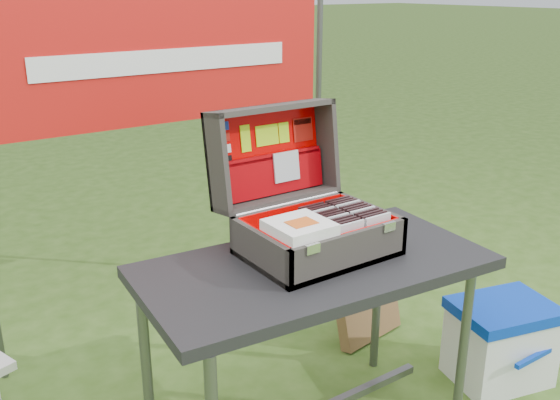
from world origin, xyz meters
TOP-DOWN VIEW (x-y plane):
  - table at (0.00, 0.02)m, footprint 1.22×0.69m
  - table_top at (0.00, 0.02)m, footprint 1.22×0.69m
  - table_leg_fr at (0.53, -0.21)m, footprint 0.04×0.04m
  - table_leg_bl at (-0.52, 0.26)m, footprint 0.04×0.04m
  - table_leg_br at (0.53, 0.26)m, footprint 0.04×0.04m
  - suitcase at (0.05, 0.13)m, footprint 0.49×0.51m
  - suitcase_base_bottom at (0.05, 0.07)m, footprint 0.49×0.35m
  - suitcase_base_wall_front at (0.05, -0.10)m, footprint 0.49×0.02m
  - suitcase_base_wall_back at (0.05, 0.23)m, footprint 0.49×0.02m
  - suitcase_base_wall_left at (-0.19, 0.07)m, footprint 0.02×0.35m
  - suitcase_base_wall_right at (0.29, 0.07)m, footprint 0.02×0.35m
  - suitcase_liner_floor at (0.05, 0.07)m, footprint 0.45×0.31m
  - suitcase_latch_left at (-0.11, -0.11)m, footprint 0.05×0.01m
  - suitcase_latch_right at (0.21, -0.11)m, footprint 0.05×0.01m
  - suitcase_hinge at (0.05, 0.24)m, footprint 0.44×0.02m
  - suitcase_lid_back at (0.05, 0.39)m, footprint 0.49×0.07m
  - suitcase_lid_rim_far at (0.05, 0.36)m, footprint 0.49×0.13m
  - suitcase_lid_rim_near at (0.05, 0.31)m, footprint 0.49×0.13m
  - suitcase_lid_rim_left at (-0.19, 0.33)m, footprint 0.02×0.18m
  - suitcase_lid_rim_right at (0.29, 0.33)m, footprint 0.02×0.18m
  - suitcase_lid_liner at (0.05, 0.38)m, footprint 0.45×0.05m
  - suitcase_liner_wall_front at (0.05, -0.09)m, footprint 0.45×0.01m
  - suitcase_liner_wall_back at (0.05, 0.22)m, footprint 0.45×0.01m
  - suitcase_liner_wall_left at (-0.17, 0.07)m, footprint 0.01×0.31m
  - suitcase_liner_wall_right at (0.28, 0.07)m, footprint 0.01×0.31m
  - suitcase_lid_pocket at (0.05, 0.35)m, footprint 0.43×0.05m
  - suitcase_pocket_edge at (0.05, 0.35)m, footprint 0.42×0.02m
  - suitcase_pocket_cd at (0.10, 0.33)m, footprint 0.11×0.03m
  - lid_sticker_cc_a at (-0.13, 0.39)m, footprint 0.05×0.01m
  - lid_sticker_cc_b at (-0.13, 0.38)m, footprint 0.05×0.01m
  - lid_sticker_cc_c at (-0.13, 0.38)m, footprint 0.05×0.01m
  - lid_sticker_cc_d at (-0.13, 0.37)m, footprint 0.05×0.01m
  - lid_card_neon_tall at (-0.04, 0.38)m, footprint 0.04×0.02m
  - lid_card_neon_main at (0.05, 0.38)m, footprint 0.10×0.01m
  - lid_card_neon_small at (0.13, 0.38)m, footprint 0.04×0.01m
  - lid_sticker_band at (0.22, 0.38)m, footprint 0.09×0.02m
  - lid_sticker_band_bar at (0.22, 0.38)m, footprint 0.08×0.01m
  - cd_left_0 at (0.08, -0.06)m, footprint 0.11×0.01m
  - cd_left_1 at (0.08, -0.05)m, footprint 0.11×0.01m
  - cd_left_2 at (0.08, -0.03)m, footprint 0.11×0.01m
  - cd_left_3 at (0.08, -0.01)m, footprint 0.11×0.01m
  - cd_left_4 at (0.08, 0.01)m, footprint 0.11×0.01m
  - cd_left_5 at (0.08, 0.03)m, footprint 0.11×0.01m
  - cd_left_6 at (0.08, 0.05)m, footprint 0.11×0.01m
  - cd_left_7 at (0.08, 0.07)m, footprint 0.11×0.01m
  - cd_left_8 at (0.08, 0.09)m, footprint 0.11×0.01m
  - cd_left_9 at (0.08, 0.11)m, footprint 0.11×0.01m
  - cd_left_10 at (0.08, 0.13)m, footprint 0.11×0.01m
  - cd_left_11 at (0.08, 0.15)m, footprint 0.11×0.01m
  - cd_right_0 at (0.20, -0.06)m, footprint 0.11×0.01m
  - cd_right_1 at (0.20, -0.05)m, footprint 0.11×0.01m
  - cd_right_2 at (0.20, -0.03)m, footprint 0.11×0.01m
  - cd_right_3 at (0.20, -0.01)m, footprint 0.11×0.01m
  - cd_right_4 at (0.20, 0.01)m, footprint 0.11×0.01m
  - cd_right_5 at (0.20, 0.03)m, footprint 0.11×0.01m
  - cd_right_6 at (0.20, 0.05)m, footprint 0.11×0.01m
  - cd_right_7 at (0.20, 0.07)m, footprint 0.11×0.01m
  - cd_right_8 at (0.20, 0.09)m, footprint 0.11×0.01m
  - cd_right_9 at (0.20, 0.11)m, footprint 0.11×0.01m
  - cd_right_10 at (0.20, 0.13)m, footprint 0.11×0.01m
  - cd_right_11 at (0.20, 0.15)m, footprint 0.11×0.01m
  - songbook_0 at (-0.08, 0.00)m, footprint 0.19×0.19m
  - songbook_1 at (-0.08, 0.00)m, footprint 0.19×0.19m
  - songbook_2 at (-0.08, 0.00)m, footprint 0.19×0.19m
  - songbook_3 at (-0.08, 0.00)m, footprint 0.19×0.19m
  - songbook_4 at (-0.08, 0.00)m, footprint 0.19×0.19m
  - songbook_5 at (-0.08, 0.00)m, footprint 0.19×0.19m
  - songbook_6 at (-0.08, 0.00)m, footprint 0.19×0.19m
  - songbook_graphic at (-0.08, -0.01)m, footprint 0.09×0.07m
  - cooler at (0.90, -0.12)m, footprint 0.47×0.40m
  - cooler_body at (0.90, -0.12)m, footprint 0.45×0.38m
  - cooler_lid at (0.90, -0.12)m, footprint 0.47×0.40m
  - cooler_handle at (0.90, -0.28)m, footprint 0.24×0.02m
  - cardboard_box at (0.67, 0.47)m, footprint 0.40×0.20m
  - banner_post_right at (0.85, 1.10)m, footprint 0.03×0.03m
  - banner at (0.00, 1.09)m, footprint 1.60×0.02m
  - banner_text at (0.00, 1.08)m, footprint 1.20×0.00m

SIDE VIEW (x-z plane):
  - cooler_body at x=0.90m, z-range 0.00..0.31m
  - cooler at x=0.90m, z-range 0.00..0.36m
  - cooler_handle at x=0.90m, z-range 0.18..0.20m
  - cardboard_box at x=0.67m, z-range 0.00..0.40m
  - cooler_lid at x=0.90m, z-range 0.31..0.36m
  - table_leg_fr at x=0.53m, z-range 0.00..0.70m
  - table_leg_bl at x=-0.52m, z-range 0.00..0.70m
  - table_leg_br at x=0.53m, z-range 0.00..0.70m
  - table at x=0.00m, z-range 0.00..0.74m
  - table_top at x=0.00m, z-range 0.70..0.74m
  - suitcase_base_bottom at x=0.05m, z-range 0.74..0.76m
  - suitcase_liner_floor at x=0.05m, z-range 0.76..0.76m
  - suitcase_base_wall_front at x=0.05m, z-range 0.74..0.87m
  - suitcase_base_wall_back at x=0.05m, z-range 0.74..0.87m
  - suitcase_base_wall_left at x=-0.19m, z-range 0.74..0.87m
  - suitcase_base_wall_right at x=0.29m, z-range 0.74..0.87m
  - suitcase_liner_wall_front at x=0.05m, z-range 0.76..0.87m
  - suitcase_liner_wall_back at x=0.05m, z-range 0.76..0.87m
  - suitcase_liner_wall_left at x=-0.17m, z-range 0.76..0.87m
  - suitcase_liner_wall_right at x=0.28m, z-range 0.76..0.87m
  - cd_left_0 at x=0.08m, z-range 0.76..0.89m
  - cd_left_1 at x=0.08m, z-range 0.76..0.89m
  - cd_left_2 at x=0.08m, z-range 0.76..0.89m
  - cd_left_3 at x=0.08m, z-range 0.76..0.89m
  - cd_left_4 at x=0.08m, z-range 0.76..0.89m
  - cd_left_5 at x=0.08m, z-range 0.76..0.89m
  - cd_left_6 at x=0.08m, z-range 0.76..0.89m
  - cd_left_7 at x=0.08m, z-range 0.76..0.89m
  - cd_left_8 at x=0.08m, z-range 0.76..0.89m
  - cd_left_9 at x=0.08m, z-range 0.76..0.89m
  - cd_left_10 at x=0.08m, z-range 0.76..0.89m
  - cd_left_11 at x=0.08m, z-range 0.76..0.89m
  - cd_right_0 at x=0.20m, z-range 0.76..0.89m
  - cd_right_1 at x=0.20m, z-range 0.76..0.89m
  - cd_right_2 at x=0.20m, z-range 0.76..0.89m
  - cd_right_3 at x=0.20m, z-range 0.76..0.89m
  - cd_right_4 at x=0.20m, z-range 0.76..0.89m
  - cd_right_5 at x=0.20m, z-range 0.76..0.89m
  - cd_right_6 at x=0.20m, z-range 0.76..0.89m
  - cd_right_7 at x=0.20m, z-range 0.76..0.89m
  - cd_right_8 at x=0.20m, z-range 0.76..0.89m
  - cd_right_9 at x=0.20m, z-range 0.76..0.89m
  - cd_right_10 at x=0.20m, z-range 0.76..0.89m
  - cd_right_11 at x=0.20m, z-range 0.76..0.89m
  - banner_post_right at x=0.85m, z-range 0.00..1.70m
  - suitcase_latch_left at x=-0.11m, z-range 0.84..0.87m
  - suitcase_latch_right at x=0.21m, z-range 0.84..0.87m
  - suitcase_hinge at x=0.05m, z-range 0.86..0.88m
  - suitcase_lid_rim_near at x=0.05m, z-range 0.85..0.89m
  - songbook_0 at x=-0.08m, z-range 0.87..0.87m
  - songbook_1 at x=-0.08m, z-range 0.87..0.88m
  - songbook_2 at x=-0.08m, z-range 0.88..0.88m
  - songbook_3 at x=-0.08m, z-range 0.88..0.89m
  - songbook_4 at x=-0.08m, z-range 0.89..0.89m
  - songbook_5 at x=-0.08m, z-range 0.89..0.90m
  - songbook_6 at x=-0.08m, z-range 0.90..0.90m
  - songbook_graphic at x=-0.08m, z-range 0.90..0.91m
  - suitcase_lid_pocket at x=0.05m, z-range 0.88..1.02m
  - suitcase at x=0.05m, z-range 0.74..1.21m
  - suitcase_pocket_cd at x=0.10m, z-range 0.92..1.03m
  - suitcase_pocket_edge at x=0.05m, z-range 1.01..1.03m
  - suitcase_lid_back at x=0.05m, z-range 0.85..1.20m
  - suitcase_lid_liner at x=0.05m, z-range 0.87..1.18m
  - lid_sticker_cc_d at x=-0.13m, z-range 1.02..1.05m
  - suitcase_lid_rim_left at x=-0.19m, z-range 0.85..1.22m
  - suitcase_lid_rim_right at x=0.29m, z-range 0.85..1.22m
  - lid_sticker_cc_c at x=-0.13m, z-range 1.05..1.08m
  - lid_card_neon_tall at x=-0.04m, z-range 1.05..1.14m
  - lid_card_neon_main at x=0.05m, z-range 1.06..1.13m
  - lid_card_neon_small at x=0.13m, z-range 1.06..1.13m
  - lid_sticker_band at x=0.22m, z-range 1.05..1.14m
  - lid_sticker_cc_b at x=-0.13m, z-range 1.09..1.12m
  - lid_sticker_band_bar at x=0.22m, z-range 1.11..1.13m
  - lid_sticker_cc_a at x=-0.13m, z-range 1.13..1.16m
  - suitcase_lid_rim_far at x=0.05m, z-range 1.18..1.22m
  - banner at x=0.00m, z-range 1.02..1.58m
  - banner_text at x=0.00m, z-range 1.25..1.35m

